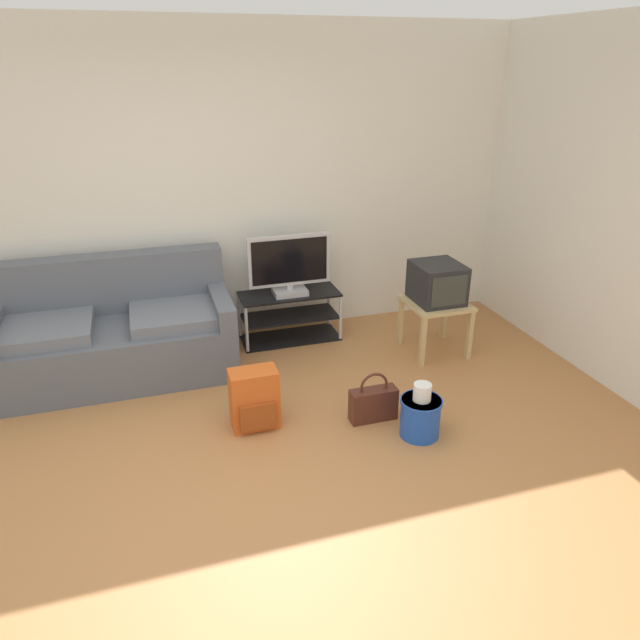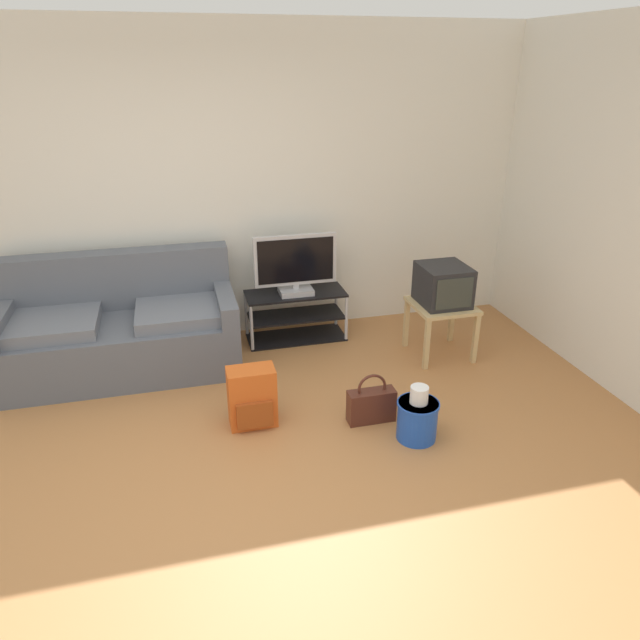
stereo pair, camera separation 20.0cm
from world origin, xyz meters
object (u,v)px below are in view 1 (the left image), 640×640
Objects in this scene: flat_tv at (289,266)px; cleaning_bucket at (420,414)px; couch at (115,335)px; side_table at (436,310)px; tv_stand at (290,316)px; handbag at (373,403)px; crt_tv at (437,283)px; backpack at (254,399)px.

cleaning_bucket is at bearing -75.08° from flat_tv.
side_table is at bearing -9.34° from couch.
tv_stand reaches higher than handbag.
crt_tv is at bearing 90.00° from side_table.
crt_tv is at bearing -28.14° from tv_stand.
cleaning_bucket is (0.46, -1.75, -0.06)m from tv_stand.
handbag is at bearing -136.81° from crt_tv.
couch is 1.44m from backpack.
crt_tv is (1.14, -0.61, 0.42)m from tv_stand.
crt_tv reaches higher than tv_stand.
cleaning_bucket is (1.97, -1.56, -0.18)m from couch.
crt_tv is at bearing -27.26° from flat_tv.
tv_stand is at bearing 104.73° from cleaning_bucket.
backpack is 1.09× the size of cleaning_bucket.
cleaning_bucket is at bearing -75.27° from tv_stand.
tv_stand is at bearing 61.38° from backpack.
flat_tv is 1.50m from backpack.
backpack is at bearing -115.01° from flat_tv.
couch reaches higher than tv_stand.
tv_stand reaches higher than cleaning_bucket.
flat_tv is at bearing 6.36° from couch.
crt_tv reaches higher than cleaning_bucket.
cleaning_bucket is at bearing -121.05° from crt_tv.
handbag is at bearing -15.86° from backpack.
couch is 1.53m from tv_stand.
couch is 3.69× the size of side_table.
couch is 2.52m from cleaning_bucket.
tv_stand is at bearing 151.23° from side_table.
side_table is at bearing -27.90° from flat_tv.
side_table is 1.27m from handbag.
crt_tv is 1.13× the size of handbag.
flat_tv reaches higher than side_table.
flat_tv reaches higher than cleaning_bucket.
cleaning_bucket is (1.05, -0.45, -0.05)m from backpack.
side_table is 1.33m from cleaning_bucket.
backpack is at bearing 168.13° from handbag.
cleaning_bucket is (0.23, -0.28, 0.03)m from handbag.
cleaning_bucket reaches higher than handbag.
couch is 2.69m from side_table.
couch is 2.71m from crt_tv.
flat_tv is at bearing 152.74° from crt_tv.
backpack is (-1.74, -0.69, -0.43)m from crt_tv.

